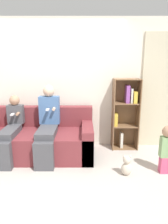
{
  "coord_description": "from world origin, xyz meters",
  "views": [
    {
      "loc": [
        0.49,
        -2.96,
        1.71
      ],
      "look_at": [
        0.48,
        0.63,
        0.82
      ],
      "focal_mm": 32.0,
      "sensor_mm": 36.0,
      "label": 1
    }
  ],
  "objects_px": {
    "toddler_standing": "(167,147)",
    "teddy_bear": "(127,166)",
    "child_seated": "(11,128)",
    "couch": "(40,140)",
    "adult_seated": "(48,122)",
    "bookshelf": "(126,112)"
  },
  "relations": [
    {
      "from": "child_seated",
      "to": "teddy_bear",
      "type": "xyz_separation_m",
      "value": [
        1.97,
        -0.57,
        -0.42
      ]
    },
    {
      "from": "toddler_standing",
      "to": "teddy_bear",
      "type": "xyz_separation_m",
      "value": [
        -0.62,
        -0.08,
        -0.28
      ]
    },
    {
      "from": "adult_seated",
      "to": "teddy_bear",
      "type": "distance_m",
      "value": 1.54
    },
    {
      "from": "bookshelf",
      "to": "couch",
      "type": "bearing_deg",
      "value": -168.19
    },
    {
      "from": "child_seated",
      "to": "bookshelf",
      "type": "distance_m",
      "value": 2.2
    },
    {
      "from": "adult_seated",
      "to": "teddy_bear",
      "type": "bearing_deg",
      "value": -25.17
    },
    {
      "from": "adult_seated",
      "to": "toddler_standing",
      "type": "height_order",
      "value": "adult_seated"
    },
    {
      "from": "bookshelf",
      "to": "child_seated",
      "type": "bearing_deg",
      "value": -166.63
    },
    {
      "from": "couch",
      "to": "toddler_standing",
      "type": "xyz_separation_m",
      "value": [
        2.13,
        -0.65,
        0.13
      ]
    },
    {
      "from": "couch",
      "to": "child_seated",
      "type": "relative_size",
      "value": 1.81
    },
    {
      "from": "bookshelf",
      "to": "teddy_bear",
      "type": "xyz_separation_m",
      "value": [
        -0.16,
        -1.07,
        -0.59
      ]
    },
    {
      "from": "adult_seated",
      "to": "child_seated",
      "type": "height_order",
      "value": "adult_seated"
    },
    {
      "from": "child_seated",
      "to": "toddler_standing",
      "type": "bearing_deg",
      "value": -10.73
    },
    {
      "from": "bookshelf",
      "to": "teddy_bear",
      "type": "relative_size",
      "value": 4.21
    },
    {
      "from": "toddler_standing",
      "to": "bookshelf",
      "type": "distance_m",
      "value": 1.14
    },
    {
      "from": "adult_seated",
      "to": "child_seated",
      "type": "xyz_separation_m",
      "value": [
        -0.65,
        -0.05,
        -0.1
      ]
    },
    {
      "from": "toddler_standing",
      "to": "couch",
      "type": "bearing_deg",
      "value": 163.13
    },
    {
      "from": "couch",
      "to": "teddy_bear",
      "type": "xyz_separation_m",
      "value": [
        1.51,
        -0.72,
        -0.14
      ]
    },
    {
      "from": "adult_seated",
      "to": "toddler_standing",
      "type": "xyz_separation_m",
      "value": [
        1.94,
        -0.54,
        -0.24
      ]
    },
    {
      "from": "teddy_bear",
      "to": "couch",
      "type": "bearing_deg",
      "value": 154.42
    },
    {
      "from": "adult_seated",
      "to": "bookshelf",
      "type": "distance_m",
      "value": 1.55
    },
    {
      "from": "child_seated",
      "to": "toddler_standing",
      "type": "height_order",
      "value": "child_seated"
    }
  ]
}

